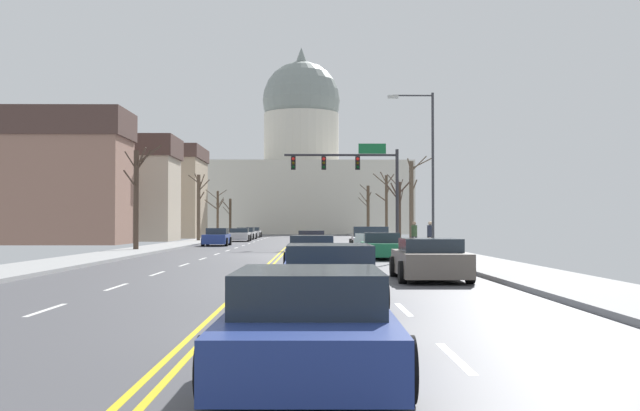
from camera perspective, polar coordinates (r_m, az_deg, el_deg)
ground at (r=38.71m, az=-3.16°, el=-3.85°), size 20.00×180.00×0.20m
signal_gantry at (r=51.11m, az=2.86°, el=2.61°), size 7.91×0.41×7.06m
street_lamp_right at (r=40.12m, az=8.26°, el=3.65°), size 2.49×0.24×8.57m
capitol_building at (r=120.62m, az=-1.45°, el=2.40°), size 34.41×20.53×30.50m
sedan_near_00 at (r=47.74m, az=-0.65°, el=-2.71°), size 2.11×4.65×1.22m
pickup_truck_near_01 at (r=41.30m, az=3.95°, el=-2.76°), size 2.50×5.80×1.50m
sedan_near_02 at (r=35.25m, az=4.75°, el=-3.19°), size 2.17×4.43×1.24m
sedan_near_03 at (r=28.28m, az=-0.56°, el=-3.64°), size 2.15×4.46×1.24m
sedan_near_04 at (r=22.37m, az=8.45°, el=-4.17°), size 2.18×4.40×1.24m
sedan_near_05 at (r=15.05m, az=0.67°, el=-5.56°), size 2.14×4.64×1.27m
sedan_near_06 at (r=8.45m, az=-0.86°, el=-9.14°), size 2.09×4.55×1.18m
sedan_oncoming_00 at (r=56.10m, az=-7.96°, el=-2.46°), size 2.00×4.53×1.32m
sedan_oncoming_01 at (r=69.22m, az=-6.26°, el=-2.29°), size 2.20×4.68×1.21m
sedan_oncoming_02 at (r=77.76m, az=-5.76°, el=-2.19°), size 2.20×4.62×1.23m
sedan_oncoming_03 at (r=88.24m, az=-5.21°, el=-2.10°), size 2.01×4.46×1.21m
flank_building_00 at (r=87.26m, az=-11.98°, el=1.02°), size 9.19×10.03×10.46m
flank_building_01 at (r=63.01m, az=-19.50°, el=2.14°), size 11.11×6.31×10.79m
flank_building_02 at (r=73.28m, az=-15.71°, el=1.29°), size 12.36×6.89×9.91m
bare_tree_00 at (r=47.37m, az=7.08°, el=0.34°), size 1.80×2.30×5.83m
bare_tree_01 at (r=68.01m, az=-9.34°, el=0.09°), size 2.11×2.04×6.16m
bare_tree_02 at (r=82.75m, az=3.72°, el=-0.38°), size 1.38×1.81×5.86m
bare_tree_03 at (r=45.50m, az=-13.95°, el=0.86°), size 2.02×2.86×6.31m
bare_tree_04 at (r=58.08m, az=6.13°, el=-0.09°), size 2.18×1.68×5.44m
bare_tree_05 at (r=83.87m, az=-7.90°, el=-0.49°), size 2.33×2.52×5.38m
bare_tree_06 at (r=71.25m, az=5.12°, el=0.11°), size 2.10×2.07×6.44m
bare_tree_07 at (r=93.70m, az=-6.95°, el=-0.82°), size 1.10×2.71×4.64m
pedestrian_00 at (r=41.93m, az=8.49°, el=-2.23°), size 0.35×0.34×1.66m
pedestrian_01 at (r=43.73m, az=7.28°, el=-2.20°), size 0.35×0.34×1.65m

